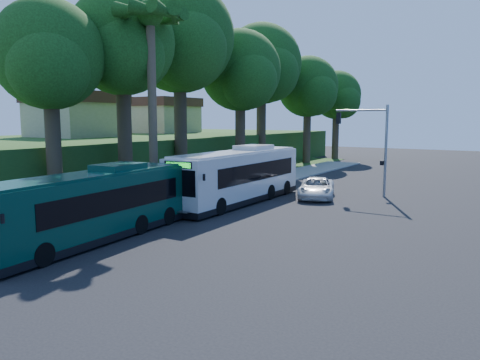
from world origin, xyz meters
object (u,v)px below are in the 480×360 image
Objects in this scene: teal_bus at (93,205)px; white_bus at (239,175)px; pickup at (317,188)px; bus_shelter at (151,181)px.

white_bus is at bearing 83.21° from teal_bus.
teal_bus reaches higher than pickup.
teal_bus is at bearing -92.66° from white_bus.
pickup is (4.37, 17.51, -1.02)m from teal_bus.
white_bus is 6.31m from pickup.
teal_bus is (-0.44, -12.72, -0.17)m from white_bus.
bus_shelter is 0.26× the size of teal_bus.
teal_bus is 18.08m from pickup.
bus_shelter is 8.54m from teal_bus.
white_bus reaches higher than teal_bus.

